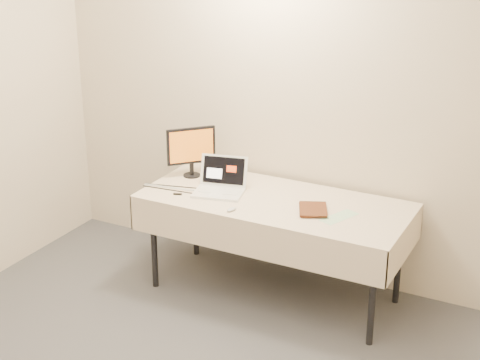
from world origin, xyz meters
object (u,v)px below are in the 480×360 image
at_px(book, 300,194).
at_px(table, 275,208).
at_px(laptop, 221,184).
at_px(monitor, 191,148).

bearing_deg(book, table, 131.71).
distance_m(table, laptop, 0.43).
bearing_deg(laptop, monitor, 140.62).
xyz_separation_m(monitor, book, (0.97, -0.24, -0.10)).
height_order(table, monitor, monitor).
relative_size(laptop, book, 1.65).
xyz_separation_m(laptop, monitor, (-0.34, 0.17, 0.16)).
distance_m(monitor, book, 1.01).
xyz_separation_m(table, book, (0.23, -0.10, 0.18)).
bearing_deg(monitor, table, -56.70).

